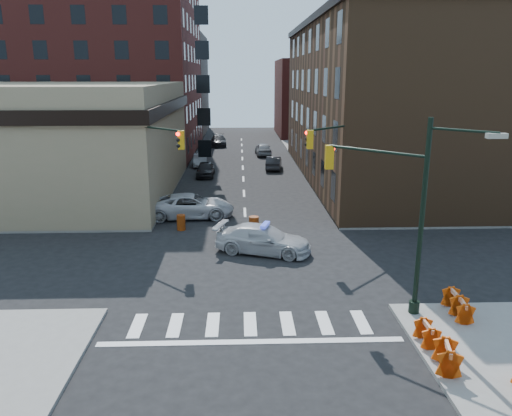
{
  "coord_description": "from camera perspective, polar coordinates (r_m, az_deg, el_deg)",
  "views": [
    {
      "loc": [
        -0.39,
        -24.93,
        9.69
      ],
      "look_at": [
        0.57,
        3.0,
        2.2
      ],
      "focal_mm": 35.0,
      "sensor_mm": 36.0,
      "label": 1
    }
  ],
  "objects": [
    {
      "name": "pedestrian_c",
      "position": [
        34.51,
        -23.33,
        -0.83
      ],
      "size": [
        0.95,
        1.04,
        1.71
      ],
      "primitive_type": "imported",
      "rotation": [
        0.0,
        0.0,
        0.89
      ],
      "color": "#1F222F",
      "rests_on": "sidewalk_nw"
    },
    {
      "name": "parked_car_wnear",
      "position": [
        49.23,
        -5.81,
        4.43
      ],
      "size": [
        1.72,
        4.21,
        1.43
      ],
      "primitive_type": "imported",
      "rotation": [
        0.0,
        0.0,
        0.01
      ],
      "color": "black",
      "rests_on": "ground"
    },
    {
      "name": "sidewalk_ne",
      "position": [
        62.97,
        19.96,
        5.33
      ],
      "size": [
        34.0,
        54.5,
        0.15
      ],
      "primitive_type": "cube",
      "color": "gray",
      "rests_on": "ground"
    },
    {
      "name": "barricade_se_a",
      "position": [
        22.59,
        21.74,
        -9.9
      ],
      "size": [
        0.62,
        1.18,
        0.87
      ],
      "primitive_type": null,
      "rotation": [
        0.0,
        0.0,
        1.53
      ],
      "color": "#D24109",
      "rests_on": "sidewalk_se"
    },
    {
      "name": "parked_car_efar",
      "position": [
        62.13,
        0.83,
        6.75
      ],
      "size": [
        2.05,
        4.62,
        1.54
      ],
      "primitive_type": "imported",
      "rotation": [
        0.0,
        0.0,
        3.19
      ],
      "color": "gray",
      "rests_on": "ground"
    },
    {
      "name": "barricade_se_d",
      "position": [
        18.38,
        21.0,
        -15.67
      ],
      "size": [
        0.89,
        1.35,
        0.93
      ],
      "primitive_type": null,
      "rotation": [
        0.0,
        0.0,
        1.34
      ],
      "color": "#D7620A",
      "rests_on": "sidewalk_se"
    },
    {
      "name": "barricade_nw_a",
      "position": [
        33.17,
        -14.28,
        -1.27
      ],
      "size": [
        1.37,
        0.7,
        1.02
      ],
      "primitive_type": null,
      "rotation": [
        0.0,
        0.0,
        0.02
      ],
      "color": "#C04809",
      "rests_on": "sidewalk_nw"
    },
    {
      "name": "parked_car_wdeep",
      "position": [
        70.59,
        -4.31,
        7.69
      ],
      "size": [
        2.36,
        5.28,
        1.5
      ],
      "primitive_type": "imported",
      "rotation": [
        0.0,
        0.0,
        0.05
      ],
      "color": "black",
      "rests_on": "ground"
    },
    {
      "name": "tree_ne_near",
      "position": [
        51.9,
        6.86,
        8.04
      ],
      "size": [
        3.0,
        3.0,
        4.85
      ],
      "color": "black",
      "rests_on": "sidewalk_ne"
    },
    {
      "name": "pickup",
      "position": [
        35.07,
        -7.45,
        0.25
      ],
      "size": [
        6.17,
        3.19,
        1.66
      ],
      "primitive_type": "imported",
      "rotation": [
        0.0,
        0.0,
        1.64
      ],
      "color": "silver",
      "rests_on": "ground"
    },
    {
      "name": "signal_pole_ne",
      "position": [
        31.37,
        9.55,
        4.98
      ],
      "size": [
        3.67,
        3.58,
        8.0
      ],
      "rotation": [
        0.0,
        0.0,
        -2.36
      ],
      "color": "black",
      "rests_on": "sidewalk_ne"
    },
    {
      "name": "signal_pole_se",
      "position": [
        21.06,
        15.86,
        0.48
      ],
      "size": [
        5.4,
        5.27,
        8.0
      ],
      "rotation": [
        0.0,
        0.0,
        2.36
      ],
      "color": "black",
      "rests_on": "sidewalk_se"
    },
    {
      "name": "filler_ne",
      "position": [
        84.24,
        8.06,
        12.35
      ],
      "size": [
        16.0,
        16.0,
        12.0
      ],
      "primitive_type": "cube",
      "color": "maroon",
      "rests_on": "ground"
    },
    {
      "name": "parked_car_wfar",
      "position": [
        54.95,
        -6.39,
        5.47
      ],
      "size": [
        1.66,
        4.16,
        1.35
      ],
      "primitive_type": "imported",
      "rotation": [
        0.0,
        0.0,
        0.06
      ],
      "color": "gray",
      "rests_on": "ground"
    },
    {
      "name": "filler_nw",
      "position": [
        88.33,
        -12.49,
        13.57
      ],
      "size": [
        20.0,
        18.0,
        16.0
      ],
      "primitive_type": "cube",
      "color": "brown",
      "rests_on": "ground"
    },
    {
      "name": "tree_ne_far",
      "position": [
        59.77,
        5.7,
        8.98
      ],
      "size": [
        3.0,
        3.0,
        4.85
      ],
      "color": "black",
      "rests_on": "sidewalk_ne"
    },
    {
      "name": "parked_car_enear",
      "position": [
        52.75,
        2.04,
        5.17
      ],
      "size": [
        1.98,
        4.34,
        1.38
      ],
      "primitive_type": "imported",
      "rotation": [
        0.0,
        0.0,
        3.01
      ],
      "color": "black",
      "rests_on": "ground"
    },
    {
      "name": "signal_pole_nw",
      "position": [
        31.21,
        -12.06,
        4.8
      ],
      "size": [
        3.58,
        3.67,
        8.0
      ],
      "rotation": [
        0.0,
        0.0,
        -0.79
      ],
      "color": "black",
      "rests_on": "sidewalk_nw"
    },
    {
      "name": "pedestrian_b",
      "position": [
        34.99,
        -17.8,
        0.01
      ],
      "size": [
        1.02,
        0.88,
        1.83
      ],
      "primitive_type": "imported",
      "rotation": [
        0.0,
        0.0,
        0.22
      ],
      "color": "black",
      "rests_on": "sidewalk_nw"
    },
    {
      "name": "apartment_block",
      "position": [
        67.44,
        -18.29,
        16.25
      ],
      "size": [
        25.0,
        25.0,
        24.0
      ],
      "primitive_type": "cube",
      "color": "maroon",
      "rests_on": "ground"
    },
    {
      "name": "barricade_se_c",
      "position": [
        19.74,
        18.93,
        -13.44
      ],
      "size": [
        0.56,
        1.09,
        0.81
      ],
      "primitive_type": null,
      "rotation": [
        0.0,
        0.0,
        1.59
      ],
      "color": "red",
      "rests_on": "sidewalk_se"
    },
    {
      "name": "commercial_row_ne",
      "position": [
        49.35,
        14.07,
        11.45
      ],
      "size": [
        14.0,
        34.0,
        14.0
      ],
      "primitive_type": "cube",
      "color": "#4C331E",
      "rests_on": "ground"
    },
    {
      "name": "barrel_bank",
      "position": [
        32.41,
        -8.55,
        -1.65
      ],
      "size": [
        0.73,
        0.73,
        0.99
      ],
      "primitive_type": "cylinder",
      "rotation": [
        0.0,
        0.0,
        -0.41
      ],
      "color": "red",
      "rests_on": "ground"
    },
    {
      "name": "barricade_nw_b",
      "position": [
        36.09,
        -20.66,
        -0.64
      ],
      "size": [
        1.16,
        0.72,
        0.81
      ],
      "primitive_type": null,
      "rotation": [
        0.0,
        0.0,
        0.18
      ],
      "color": "#C85C09",
      "rests_on": "sidewalk_nw"
    },
    {
      "name": "bank_building",
      "position": [
        44.93,
        -23.84,
        7.11
      ],
      "size": [
        22.0,
        22.0,
        9.0
      ],
      "primitive_type": "cube",
      "color": "#8D7A5C",
      "rests_on": "ground"
    },
    {
      "name": "barrel_road",
      "position": [
        31.32,
        -0.25,
        -1.96
      ],
      "size": [
        0.76,
        0.76,
        1.1
      ],
      "primitive_type": "cylinder",
      "rotation": [
        0.0,
        0.0,
        -0.26
      ],
      "color": "#DD500A",
      "rests_on": "ground"
    },
    {
      "name": "barricade_se_b",
      "position": [
        21.99,
        22.5,
        -10.73
      ],
      "size": [
        0.72,
        1.18,
        0.84
      ],
      "primitive_type": null,
      "rotation": [
        0.0,
        0.0,
        1.42
      ],
      "color": "red",
      "rests_on": "sidewalk_se"
    },
    {
      "name": "ground",
      "position": [
        26.75,
        -1.01,
        -6.24
      ],
      "size": [
        140.0,
        140.0,
        0.0
      ],
      "primitive_type": "plane",
      "color": "black",
      "rests_on": "ground"
    },
    {
      "name": "police_car",
      "position": [
        27.93,
        0.83,
        -3.6
      ],
      "size": [
        5.8,
        3.74,
        1.56
      ],
      "primitive_type": "imported",
      "rotation": [
        0.0,
        0.0,
        1.26
      ],
      "color": "#BABBBF",
      "rests_on": "ground"
    },
    {
      "name": "pedestrian_a",
      "position": [
        34.59,
        -16.72,
        0.05
      ],
      "size": [
        0.81,
        0.61,
        1.99
      ],
      "primitive_type": "imported",
      "rotation": [
        0.0,
        0.0,
        -0.21
      ],
      "color": "black",
      "rests_on": "sidewalk_nw"
    },
    {
      "name": "sidewalk_nw",
      "position": [
        62.69,
        -23.17,
        4.98
      ],
      "size": [
        34.0,
        54.5,
        0.15
      ],
      "primitive_type": "cube",
      "color": "gray",
      "rests_on": "ground"
    }
  ]
}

